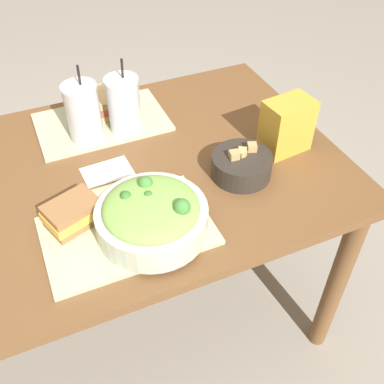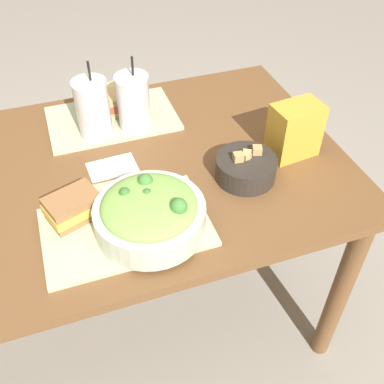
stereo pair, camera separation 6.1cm
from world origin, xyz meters
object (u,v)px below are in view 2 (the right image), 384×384
Objects in this scene: drink_cup_dark at (93,110)px; chip_bag at (295,130)px; salad_bowl at (150,213)px; sandwich_far at (111,103)px; napkin_folded at (112,168)px; baguette_far at (99,95)px; drink_cup_red at (134,103)px; baguette_near at (109,193)px; soup_bowl at (246,167)px; sandwich_near at (73,207)px.

drink_cup_dark is 1.49× the size of chip_bag.
salad_bowl is 1.79× the size of sandwich_far.
napkin_folded is (-0.06, -0.26, -0.04)m from sandwich_far.
baguette_far is 0.62× the size of drink_cup_red.
baguette_near is at bearing -93.98° from sandwich_far.
chip_bag is (0.17, 0.05, 0.04)m from soup_bowl.
baguette_near is 0.32m from drink_cup_dark.
baguette_far is at bearing 75.79° from drink_cup_dark.
drink_cup_red is (0.12, 0.00, -0.00)m from drink_cup_dark.
soup_bowl is at bearing -54.79° from drink_cup_red.
sandwich_far is at bearing 118.28° from drink_cup_red.
sandwich_far is at bearing -12.85° from baguette_near.
chip_bag is (0.48, -0.43, 0.04)m from baguette_far.
drink_cup_dark is at bearing -4.51° from baguette_near.
drink_cup_dark reaches higher than sandwich_near.
soup_bowl reaches higher than napkin_folded.
sandwich_near is at bearing 101.72° from baguette_near.
drink_cup_dark is at bearing 150.69° from baguette_far.
sandwich_near is (-0.46, -0.01, 0.01)m from soup_bowl.
soup_bowl is at bearing -18.68° from sandwich_near.
salad_bowl is at bearing -83.30° from sandwich_far.
sandwich_near is at bearing -104.57° from sandwich_far.
drink_cup_dark is at bearing 51.04° from sandwich_near.
drink_cup_red reaches higher than soup_bowl.
sandwich_far is at bearing 47.08° from sandwich_near.
napkin_folded is at bearing -86.21° from drink_cup_dark.
sandwich_far is 1.03× the size of baguette_far.
salad_bowl is at bearing -99.13° from drink_cup_red.
sandwich_far is at bearing 55.24° from drink_cup_dark.
soup_bowl is 1.15× the size of baguette_far.
sandwich_far reaches higher than napkin_folded.
baguette_near is 1.21× the size of napkin_folded.
napkin_folded is (-0.51, 0.10, -0.08)m from chip_bag.
drink_cup_dark is (-0.04, -0.16, 0.05)m from baguette_far.
salad_bowl reaches higher than soup_bowl.
baguette_near is 0.15m from napkin_folded.
drink_cup_dark is (-0.35, 0.32, 0.06)m from soup_bowl.
baguette_near is at bearing 178.18° from chip_bag.
soup_bowl reaches higher than sandwich_near.
chip_bag reaches higher than salad_bowl.
drink_cup_red is (-0.23, 0.32, 0.06)m from soup_bowl.
drink_cup_red is (0.14, 0.31, 0.05)m from baguette_near.
napkin_folded is at bearing 155.25° from soup_bowl.
chip_bag is at bearing 17.86° from soup_bowl.
baguette_near and baguette_far have the same top height.
drink_cup_dark reaches higher than soup_bowl.
soup_bowl is 0.37m from napkin_folded.
chip_bag is (0.63, 0.06, 0.04)m from sandwich_near.
salad_bowl is 1.90× the size of napkin_folded.
sandwich_near is 0.90× the size of baguette_near.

